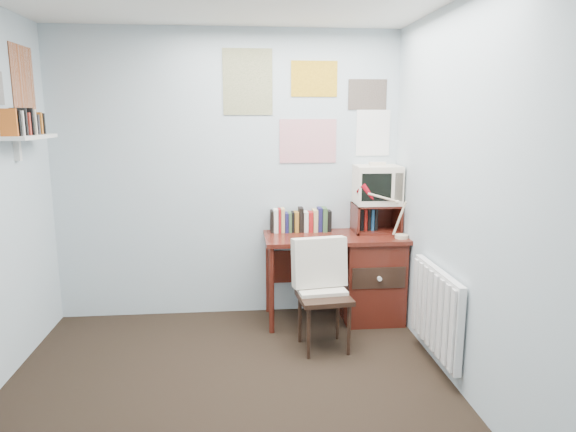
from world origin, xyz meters
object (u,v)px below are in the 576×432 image
desk_lamp (402,215)px  radiator (436,310)px  desk (364,274)px  desk_chair (324,298)px  tv_riser (376,218)px  crt_tv (377,183)px  wall_shelf (28,137)px

desk_lamp → radiator: (0.02, -0.77, -0.54)m
desk → desk_chair: (-0.45, -0.57, 0.01)m
desk_lamp → desk_chair: bearing=-165.8°
desk → desk_lamp: size_ratio=2.98×
tv_riser → radiator: size_ratio=0.50×
desk_lamp → radiator: 0.94m
desk_chair → radiator: bearing=-31.7°
desk → radiator: desk is taller
desk_chair → crt_tv: 1.20m
desk → radiator: 0.97m
desk_lamp → crt_tv: (-0.15, 0.29, 0.23)m
wall_shelf → desk_chair: bearing=-5.1°
desk → tv_riser: size_ratio=3.00×
radiator → crt_tv: bearing=99.0°
radiator → wall_shelf: 3.15m
desk → desk_lamp: (0.27, -0.16, 0.56)m
tv_riser → wall_shelf: 2.83m
desk_chair → wall_shelf: wall_shelf is taller
desk_lamp → crt_tv: size_ratio=1.05×
desk_chair → crt_tv: bearing=44.9°
desk_chair → crt_tv: size_ratio=2.13×
desk → desk_lamp: 0.64m
tv_riser → crt_tv: bearing=85.0°
desk_chair → crt_tv: (0.57, 0.70, 0.78)m
tv_riser → wall_shelf: size_ratio=0.65×
desk_lamp → tv_riser: 0.32m
crt_tv → radiator: (0.17, -1.06, -0.77)m
desk_lamp → wall_shelf: size_ratio=0.65×
tv_riser → wall_shelf: wall_shelf is taller
desk → wall_shelf: 2.87m
crt_tv → wall_shelf: size_ratio=0.62×
desk_chair → radiator: (0.74, -0.36, 0.01)m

